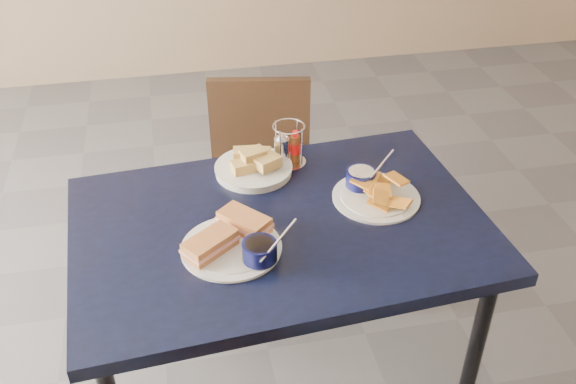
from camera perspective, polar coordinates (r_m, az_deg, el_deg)
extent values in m
plane|color=#4B4A4F|center=(2.44, -1.78, -13.77)|extent=(6.00, 6.00, 0.00)
cube|color=black|center=(1.79, -0.69, -3.19)|extent=(1.19, 0.84, 0.04)
cylinder|color=black|center=(1.98, 15.84, -15.23)|extent=(0.04, 0.04, 0.71)
cylinder|color=black|center=(2.26, -14.62, -7.42)|extent=(0.04, 0.04, 0.71)
cylinder|color=black|center=(2.37, 9.79, -4.33)|extent=(0.04, 0.04, 0.71)
cube|color=black|center=(2.48, -2.45, -0.54)|extent=(0.45, 0.43, 0.04)
cylinder|color=black|center=(2.48, -5.35, -6.79)|extent=(0.03, 0.03, 0.38)
cylinder|color=black|center=(2.52, 1.76, -5.87)|extent=(0.03, 0.03, 0.38)
cylinder|color=black|center=(2.71, -6.12, -2.70)|extent=(0.03, 0.03, 0.38)
cylinder|color=black|center=(2.74, 0.38, -1.92)|extent=(0.03, 0.03, 0.38)
cube|color=black|center=(2.50, -3.20, 5.76)|extent=(0.39, 0.10, 0.41)
cylinder|color=white|center=(1.69, -5.06, -4.95)|extent=(0.27, 0.27, 0.01)
cylinder|color=white|center=(1.69, -5.07, -4.81)|extent=(0.22, 0.22, 0.00)
cube|color=#CB8149|center=(1.67, -6.94, -4.61)|extent=(0.15, 0.14, 0.04)
cube|color=#EB9E90|center=(1.67, -6.93, -4.73)|extent=(0.16, 0.15, 0.01)
cube|color=#CB8149|center=(1.73, -3.90, -2.66)|extent=(0.15, 0.15, 0.04)
cube|color=#EB9E90|center=(1.73, -3.90, -2.78)|extent=(0.15, 0.16, 0.01)
cylinder|color=#090B33|center=(1.63, -2.55, -5.25)|extent=(0.09, 0.09, 0.05)
cylinder|color=black|center=(1.62, -2.56, -4.82)|extent=(0.08, 0.08, 0.01)
cylinder|color=silver|center=(1.59, -0.87, -4.33)|extent=(0.11, 0.07, 0.08)
cylinder|color=white|center=(1.89, 7.83, -0.47)|extent=(0.26, 0.26, 0.01)
cylinder|color=white|center=(1.88, 7.84, -0.33)|extent=(0.21, 0.21, 0.00)
cube|color=#F6A031|center=(1.84, 8.15, -1.12)|extent=(0.08, 0.08, 0.02)
cube|color=#F6A031|center=(1.84, 9.81, -1.20)|extent=(0.08, 0.08, 0.03)
cube|color=#F6A031|center=(1.92, 8.39, 0.96)|extent=(0.08, 0.06, 0.02)
cube|color=#F6A031|center=(1.86, 7.89, -0.24)|extent=(0.08, 0.08, 0.02)
cube|color=#F6A031|center=(1.85, 8.08, -0.14)|extent=(0.08, 0.08, 0.01)
cube|color=#F6A031|center=(1.90, 7.15, 1.10)|extent=(0.08, 0.08, 0.03)
cube|color=#F6A031|center=(1.85, 8.45, 0.03)|extent=(0.06, 0.07, 0.01)
cube|color=#F6A031|center=(1.86, 6.65, 0.76)|extent=(0.08, 0.08, 0.02)
cube|color=#F6A031|center=(1.80, 8.24, -0.71)|extent=(0.06, 0.08, 0.02)
cube|color=#F6A031|center=(1.88, 9.63, 1.04)|extent=(0.07, 0.08, 0.02)
cylinder|color=#090B33|center=(1.90, 6.50, 1.24)|extent=(0.09, 0.09, 0.05)
cylinder|color=beige|center=(1.90, 6.53, 1.64)|extent=(0.08, 0.08, 0.01)
cylinder|color=silver|center=(1.88, 8.07, 2.14)|extent=(0.11, 0.07, 0.08)
cylinder|color=white|center=(1.98, -3.08, 1.96)|extent=(0.24, 0.24, 0.02)
cylinder|color=white|center=(1.98, -3.09, 2.22)|extent=(0.19, 0.19, 0.00)
cube|color=#DDB260|center=(1.95, -3.89, 2.28)|extent=(0.08, 0.06, 0.03)
cube|color=#DDB260|center=(1.99, -2.67, 3.34)|extent=(0.09, 0.07, 0.03)
cube|color=#DDB260|center=(1.94, -1.81, 2.64)|extent=(0.09, 0.08, 0.03)
cube|color=#DDB260|center=(1.97, -3.79, 3.37)|extent=(0.08, 0.06, 0.03)
cube|color=#DDB260|center=(1.95, -3.13, 3.28)|extent=(0.09, 0.07, 0.03)
cylinder|color=silver|center=(2.03, 0.06, 2.70)|extent=(0.11, 0.11, 0.01)
cylinder|color=silver|center=(2.03, 0.81, 4.93)|extent=(0.01, 0.01, 0.13)
cylinder|color=silver|center=(2.02, -1.08, 4.74)|extent=(0.00, 0.00, 0.13)
cylinder|color=silver|center=(1.96, -0.71, 3.75)|extent=(0.00, 0.01, 0.13)
cylinder|color=silver|center=(1.97, 1.23, 3.96)|extent=(0.01, 0.01, 0.13)
torus|color=silver|center=(1.96, 0.06, 5.86)|extent=(0.10, 0.10, 0.00)
cylinder|color=silver|center=(2.00, -0.56, 3.73)|extent=(0.05, 0.05, 0.08)
cone|color=silver|center=(1.97, -0.56, 5.06)|extent=(0.04, 0.04, 0.02)
cylinder|color=brown|center=(2.01, 0.65, 3.94)|extent=(0.03, 0.03, 0.08)
cylinder|color=#BF0C0A|center=(2.01, 0.65, 3.94)|extent=(0.03, 0.03, 0.03)
cylinder|color=#BF0C0A|center=(1.99, 0.66, 5.21)|extent=(0.02, 0.02, 0.02)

